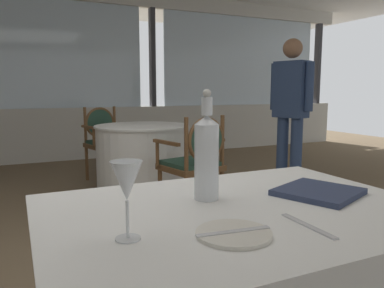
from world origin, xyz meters
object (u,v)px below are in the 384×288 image
Objects in this scene: menu_book at (318,192)px; dining_chair_1_1 at (196,157)px; dining_chair_1_0 at (105,137)px; diner_person_0 at (291,105)px; wine_glass at (127,183)px; water_bottle at (207,155)px; side_plate at (234,234)px.

dining_chair_1_1 is at bearing 54.50° from menu_book.
diner_person_0 is at bearing 39.64° from dining_chair_1_0.
wine_glass is 0.76× the size of menu_book.
wine_glass is (-0.34, -0.23, -0.01)m from water_bottle.
diner_person_0 reaches higher than wine_glass.
wine_glass is at bearing -154.36° from diner_person_0.
side_plate is at bearing 143.60° from dining_chair_1_1.
wine_glass is 2.43m from dining_chair_1_1.
side_plate is at bearing -20.54° from dining_chair_1_0.
water_bottle is at bearing 34.53° from wine_glass.
menu_book reaches higher than side_plate.
wine_glass is at bearing 160.48° from side_plate.
wine_glass is (-0.25, 0.09, 0.14)m from side_plate.
water_bottle is at bearing 74.91° from side_plate.
dining_chair_1_0 is at bearing 82.54° from side_plate.
water_bottle reaches higher than side_plate.
dining_chair_1_0 reaches higher than side_plate.
water_bottle is 3.19m from diner_person_0.
dining_chair_1_1 is 0.54× the size of diner_person_0.
dining_chair_1_1 is at bearing 178.53° from diner_person_0.
wine_glass is at bearing -24.33° from dining_chair_1_0.
wine_glass reaches higher than dining_chair_1_1.
water_bottle is 2.07m from dining_chair_1_1.
water_bottle is at bearing 140.50° from menu_book.
wine_glass reaches higher than menu_book.
dining_chair_1_0 is at bearing 123.96° from diner_person_0.
water_bottle is 0.41× the size of dining_chair_1_1.
dining_chair_1_1 reaches higher than menu_book.
water_bottle is 0.43m from menu_book.
menu_book is (0.73, 0.11, -0.13)m from wine_glass.
menu_book is at bearing -17.25° from water_bottle.
menu_book is 0.28× the size of dining_chair_1_0.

